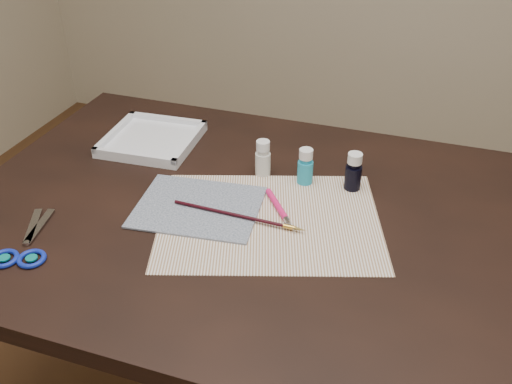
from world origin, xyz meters
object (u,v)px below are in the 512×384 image
(canvas, at_px, (198,207))
(paint_bottle_white, at_px, (263,158))
(paint_bottle_navy, at_px, (354,172))
(scissors, at_px, (26,237))
(paint_bottle_cyan, at_px, (305,166))
(palette_tray, at_px, (152,139))
(paper, at_px, (269,220))

(canvas, distance_m, paint_bottle_white, 0.20)
(paint_bottle_navy, distance_m, scissors, 0.71)
(paint_bottle_white, distance_m, scissors, 0.54)
(canvas, height_order, paint_bottle_white, paint_bottle_white)
(canvas, bearing_deg, paint_bottle_cyan, 42.26)
(scissors, relative_size, palette_tray, 0.96)
(paper, xyz_separation_m, paint_bottle_cyan, (0.03, 0.17, 0.04))
(paint_bottle_cyan, relative_size, scissors, 0.41)
(paper, relative_size, scissors, 2.16)
(paper, bearing_deg, scissors, -153.84)
(canvas, xyz_separation_m, paint_bottle_white, (0.09, 0.18, 0.04))
(paint_bottle_cyan, bearing_deg, paint_bottle_white, 177.11)
(paint_bottle_white, height_order, paint_bottle_navy, paint_bottle_navy)
(paper, xyz_separation_m, paint_bottle_white, (-0.07, 0.17, 0.04))
(paint_bottle_white, height_order, palette_tray, paint_bottle_white)
(paper, bearing_deg, canvas, -177.44)
(paint_bottle_white, bearing_deg, canvas, -116.19)
(canvas, distance_m, paint_bottle_cyan, 0.26)
(paint_bottle_white, xyz_separation_m, paint_bottle_cyan, (0.10, -0.01, -0.00))
(paint_bottle_cyan, xyz_separation_m, palette_tray, (-0.42, 0.06, -0.03))
(paper, relative_size, palette_tray, 2.06)
(canvas, relative_size, palette_tray, 1.18)
(paint_bottle_white, relative_size, scissors, 0.41)
(paint_bottle_navy, distance_m, palette_tray, 0.53)
(paint_bottle_white, height_order, paint_bottle_cyan, same)
(canvas, xyz_separation_m, scissors, (-0.28, -0.21, 0.00))
(paint_bottle_white, xyz_separation_m, paint_bottle_navy, (0.21, 0.00, 0.00))
(scissors, distance_m, palette_tray, 0.45)
(paint_bottle_cyan, height_order, palette_tray, paint_bottle_cyan)
(canvas, bearing_deg, scissors, -143.42)
(paper, height_order, scissors, scissors)
(scissors, bearing_deg, paint_bottle_white, -68.92)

